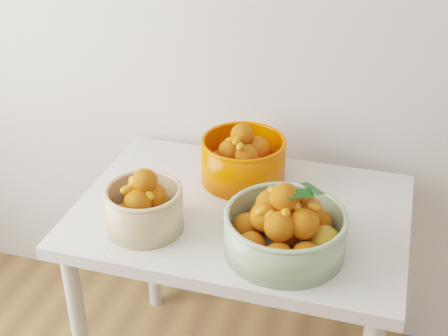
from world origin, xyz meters
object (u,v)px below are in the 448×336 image
at_px(table, 241,234).
at_px(bowl_cream, 144,207).
at_px(bowl_green, 286,228).
at_px(bowl_orange, 243,159).

height_order(table, bowl_cream, bowl_cream).
distance_m(bowl_cream, bowl_green, 0.41).
bearing_deg(table, bowl_green, -44.20).
bearing_deg(table, bowl_cream, -144.52).
bearing_deg(bowl_cream, bowl_green, 1.34).
bearing_deg(bowl_green, bowl_orange, 122.08).
relative_size(bowl_cream, bowl_orange, 0.94).
xyz_separation_m(table, bowl_cream, (-0.24, -0.17, 0.17)).
bearing_deg(table, bowl_orange, 103.29).
distance_m(bowl_cream, bowl_orange, 0.40).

